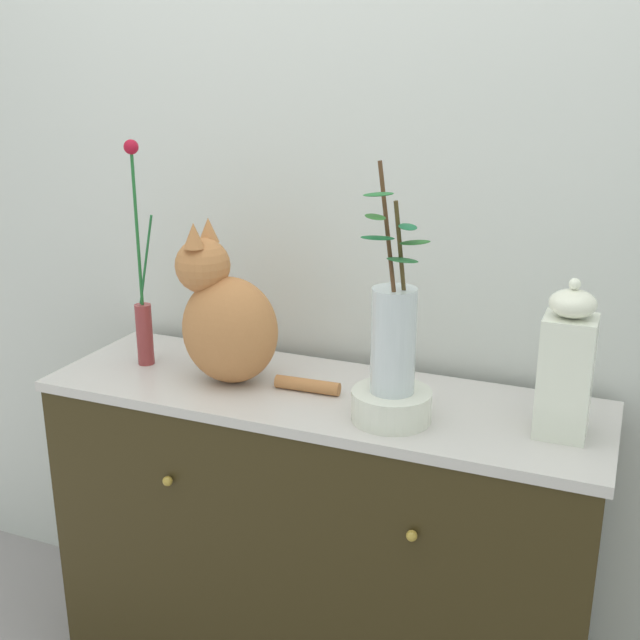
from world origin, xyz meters
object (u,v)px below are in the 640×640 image
bowl_porcelain (391,405)px  cat_sitting (226,319)px  jar_lidded_porcelain (567,366)px  vase_glass_clear (393,335)px  vase_slim_green (143,304)px  sideboard (320,547)px

bowl_porcelain → cat_sitting: bearing=171.7°
jar_lidded_porcelain → cat_sitting: bearing=-179.7°
cat_sitting → vase_glass_clear: size_ratio=0.84×
vase_slim_green → bowl_porcelain: (0.70, -0.09, -0.13)m
bowl_porcelain → vase_glass_clear: (0.00, -0.00, 0.16)m
vase_glass_clear → cat_sitting: bearing=171.5°
sideboard → cat_sitting: size_ratio=3.27×
sideboard → bowl_porcelain: (0.20, -0.09, 0.47)m
vase_slim_green → bowl_porcelain: 0.71m
bowl_porcelain → jar_lidded_porcelain: 0.38m
vase_glass_clear → jar_lidded_porcelain: 0.36m
bowl_porcelain → jar_lidded_porcelain: jar_lidded_porcelain is taller
vase_glass_clear → bowl_porcelain: bearing=96.3°
cat_sitting → jar_lidded_porcelain: (0.79, 0.00, -0.01)m
jar_lidded_porcelain → vase_slim_green: bearing=178.9°
cat_sitting → vase_slim_green: size_ratio=0.72×
cat_sitting → bowl_porcelain: cat_sitting is taller
sideboard → bowl_porcelain: size_ratio=7.65×
vase_slim_green → jar_lidded_porcelain: (1.05, -0.02, -0.01)m
sideboard → vase_glass_clear: vase_glass_clear is taller
vase_slim_green → vase_glass_clear: size_ratio=1.16×
cat_sitting → bowl_porcelain: (0.44, -0.06, -0.13)m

